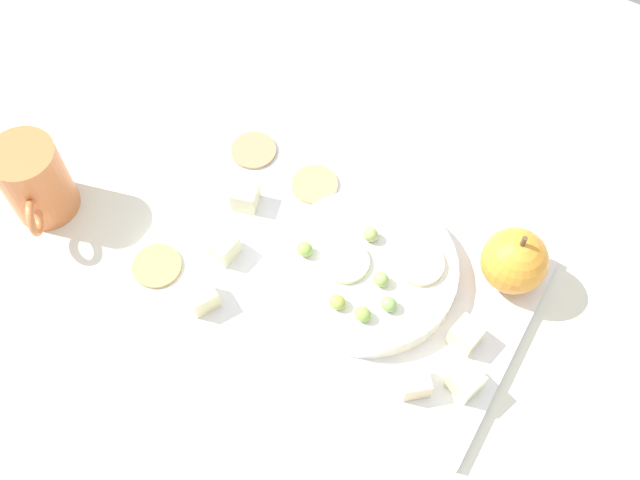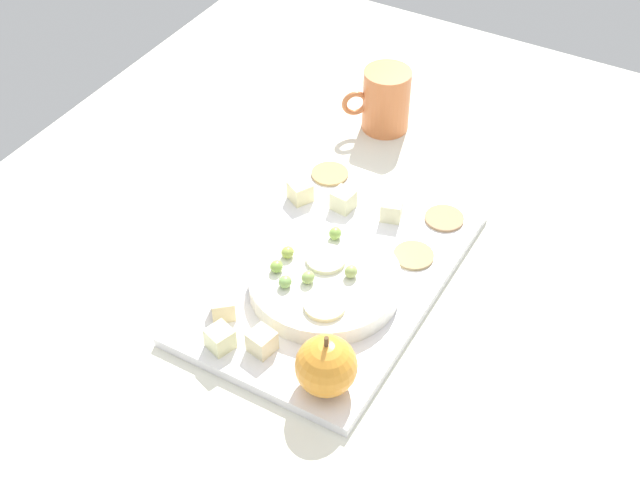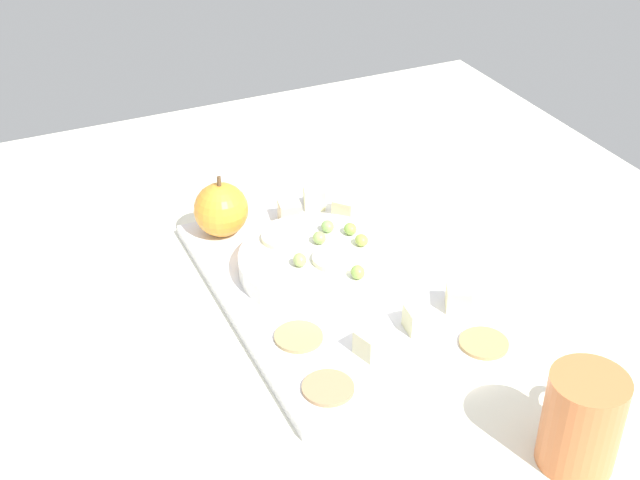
{
  "view_description": "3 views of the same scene",
  "coord_description": "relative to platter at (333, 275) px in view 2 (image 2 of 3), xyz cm",
  "views": [
    {
      "loc": [
        -21.63,
        33.21,
        75.2
      ],
      "look_at": [
        -2.5,
        0.41,
        8.29
      ],
      "focal_mm": 42.95,
      "sensor_mm": 36.0,
      "label": 1
    },
    {
      "loc": [
        -70.98,
        -35.24,
        80.73
      ],
      "look_at": [
        -2.71,
        3.61,
        7.16
      ],
      "focal_mm": 48.99,
      "sensor_mm": 36.0,
      "label": 2
    },
    {
      "loc": [
        67.02,
        -34.24,
        62.49
      ],
      "look_at": [
        -6.82,
        -0.15,
        9.98
      ],
      "focal_mm": 48.61,
      "sensor_mm": 36.0,
      "label": 3
    }
  ],
  "objects": [
    {
      "name": "table",
      "position": [
        4.75,
        -0.62,
        -2.51
      ],
      "size": [
        121.35,
        106.61,
        3.68
      ],
      "primitive_type": "cube",
      "color": "silver",
      "rests_on": "ground"
    },
    {
      "name": "platter",
      "position": [
        0.0,
        0.0,
        0.0
      ],
      "size": [
        39.14,
        25.03,
        1.33
      ],
      "primitive_type": "cube",
      "color": "white",
      "rests_on": "table"
    },
    {
      "name": "serving_dish",
      "position": [
        -3.11,
        -0.57,
        1.86
      ],
      "size": [
        18.19,
        18.19,
        2.4
      ],
      "primitive_type": "cylinder",
      "color": "white",
      "rests_on": "platter"
    },
    {
      "name": "apple_whole",
      "position": [
        -15.62,
        -7.81,
        4.03
      ],
      "size": [
        6.72,
        6.72,
        6.72
      ],
      "primitive_type": "sphere",
      "color": "orange",
      "rests_on": "platter"
    },
    {
      "name": "apple_stem",
      "position": [
        -15.62,
        -7.81,
        7.99
      ],
      "size": [
        0.5,
        0.5,
        1.2
      ],
      "primitive_type": "cylinder",
      "color": "brown",
      "rests_on": "apple_whole"
    },
    {
      "name": "cheese_cube_0",
      "position": [
        9.68,
        10.36,
        2.0
      ],
      "size": [
        3.62,
        3.62,
        2.67
      ],
      "primitive_type": "cube",
      "rotation": [
        0.0,
        0.0,
        1.07
      ],
      "color": "beige",
      "rests_on": "platter"
    },
    {
      "name": "cheese_cube_1",
      "position": [
        -16.69,
        5.16,
        2.0
      ],
      "size": [
        3.38,
        3.38,
        2.67
      ],
      "primitive_type": "cube",
      "rotation": [
        0.0,
        0.0,
        1.24
      ],
      "color": "beige",
      "rests_on": "platter"
    },
    {
      "name": "cheese_cube_2",
      "position": [
        12.43,
        -1.78,
        2.0
      ],
      "size": [
        3.32,
        3.32,
        2.67
      ],
      "primitive_type": "cube",
      "rotation": [
        0.0,
        0.0,
        0.29
      ],
      "color": "beige",
      "rests_on": "platter"
    },
    {
      "name": "cheese_cube_3",
      "position": [
        -14.75,
        0.87,
        2.0
      ],
      "size": [
        3.16,
        3.16,
        2.67
      ],
      "primitive_type": "cube",
      "rotation": [
        0.0,
        0.0,
        1.37
      ],
      "color": "beige",
      "rests_on": "platter"
    },
    {
      "name": "cheese_cube_4",
      "position": [
        11.03,
        4.59,
        2.0
      ],
      "size": [
        2.95,
        2.95,
        2.67
      ],
      "primitive_type": "cube",
      "rotation": [
        0.0,
        0.0,
        1.46
      ],
      "color": "beige",
      "rests_on": "platter"
    },
    {
      "name": "cheese_cube_5",
      "position": [
        -12.55,
        7.6,
        2.0
      ],
      "size": [
        3.76,
        3.76,
        2.67
      ],
      "primitive_type": "cube",
      "rotation": [
        0.0,
        0.0,
        0.71
      ],
      "color": "beige",
      "rests_on": "platter"
    },
    {
      "name": "cracker_0",
      "position": [
        15.46,
        -8.0,
        0.86
      ],
      "size": [
        5.12,
        5.12,
        0.4
      ],
      "primitive_type": "cylinder",
      "color": "tan",
      "rests_on": "platter"
    },
    {
      "name": "cracker_1",
      "position": [
        16.13,
        9.45,
        0.86
      ],
      "size": [
        5.12,
        5.12,
        0.4
      ],
      "primitive_type": "cylinder",
      "color": "tan",
      "rests_on": "platter"
    },
    {
      "name": "cracker_2",
      "position": [
        7.16,
        -7.48,
        0.86
      ],
      "size": [
        5.12,
        5.12,
        0.4
      ],
      "primitive_type": "cylinder",
      "color": "tan",
      "rests_on": "platter"
    },
    {
      "name": "grape_0",
      "position": [
        -2.64,
        4.81,
        3.76
      ],
      "size": [
        1.67,
        1.51,
        1.39
      ],
      "primitive_type": "ellipsoid",
      "color": "#A0B64B",
      "rests_on": "serving_dish"
    },
    {
      "name": "grape_1",
      "position": [
        -5.09,
        0.54,
        3.8
      ],
      "size": [
        1.67,
        1.51,
        1.48
      ],
      "primitive_type": "ellipsoid",
      "color": "#9ABA62",
      "rests_on": "serving_dish"
    },
    {
      "name": "grape_2",
      "position": [
        -7.01,
        2.51,
        3.77
      ],
      "size": [
        1.67,
        1.51,
        1.41
      ],
      "primitive_type": "ellipsoid",
      "color": "#88B75D",
      "rests_on": "serving_dish"
    },
    {
      "name": "grape_3",
      "position": [
        3.05,
        1.42,
        3.84
      ],
      "size": [
        1.67,
        1.51,
        1.56
      ],
      "primitive_type": "ellipsoid",
      "color": "#93C052",
      "rests_on": "serving_dish"
    },
    {
      "name": "grape_4",
      "position": [
        -5.36,
        4.7,
        3.77
      ],
      "size": [
        1.67,
        1.51,
        1.42
      ],
      "primitive_type": "ellipsoid",
      "color": "#8EB64B",
      "rests_on": "serving_dish"
    },
    {
      "name": "grape_5",
      "position": [
        -1.81,
        -3.39,
        3.83
      ],
      "size": [
        1.67,
        1.51,
        1.54
      ],
      "primitive_type": "ellipsoid",
      "color": "#9EB361",
      "rests_on": "serving_dish"
    },
    {
      "name": "apple_slice_0",
      "position": [
        -7.61,
        -3.13,
        3.36
      ],
      "size": [
        4.83,
        4.83,
        0.6
      ],
      "primitive_type": "cylinder",
      "color": "#F3E9AE",
      "rests_on": "serving_dish"
    },
    {
      "name": "apple_slice_1",
      "position": [
        -1.04,
        0.42,
        3.36
      ],
      "size": [
        4.83,
        4.83,
        0.6
      ],
      "primitive_type": "cylinder",
      "color": "beige",
      "rests_on": "serving_dish"
    },
    {
      "name": "cup",
      "position": [
        31.66,
        8.82,
        4.12
      ],
      "size": [
        8.09,
        8.83,
        9.57
      ],
      "color": "#D1713D",
      "rests_on": "table"
    }
  ]
}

